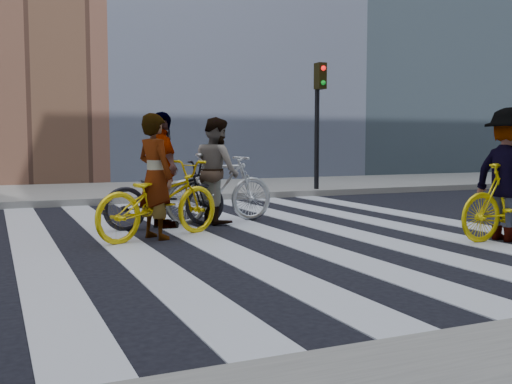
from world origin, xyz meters
TOP-DOWN VIEW (x-y plane):
  - ground at (0.00, 0.00)m, footprint 100.00×100.00m
  - sidewalk_far at (0.00, 7.50)m, footprint 100.00×5.00m
  - zebra_crosswalk at (0.00, 0.00)m, footprint 8.25×10.00m
  - traffic_signal at (4.40, 5.32)m, footprint 0.22×0.42m
  - bike_yellow_left at (-1.08, 0.22)m, footprint 2.20×1.50m
  - bike_silver_mid at (0.27, 1.41)m, footprint 1.99×0.71m
  - bike_yellow_right at (3.33, -1.90)m, footprint 1.79×0.53m
  - bike_dark_rear at (-0.72, 1.17)m, footprint 2.07×0.88m
  - rider_left at (-1.13, 0.22)m, footprint 0.64×0.76m
  - rider_mid at (0.22, 1.41)m, footprint 0.74×0.91m
  - rider_right at (3.28, -1.90)m, footprint 0.69×1.19m
  - rider_rear at (-0.77, 1.17)m, footprint 0.54×1.11m

SIDE VIEW (x-z plane):
  - ground at x=0.00m, z-range 0.00..0.00m
  - zebra_crosswalk at x=0.00m, z-range 0.00..0.01m
  - sidewalk_far at x=0.00m, z-range 0.00..0.15m
  - bike_dark_rear at x=-0.72m, z-range 0.00..1.06m
  - bike_yellow_right at x=3.33m, z-range 0.00..1.07m
  - bike_yellow_left at x=-1.08m, z-range 0.00..1.10m
  - bike_silver_mid at x=0.27m, z-range 0.00..1.17m
  - rider_left at x=-1.13m, z-range 0.00..1.76m
  - rider_mid at x=0.22m, z-range 0.00..1.77m
  - rider_right at x=3.28m, z-range 0.00..1.83m
  - rider_rear at x=-0.77m, z-range 0.00..1.83m
  - traffic_signal at x=4.40m, z-range 0.62..3.94m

